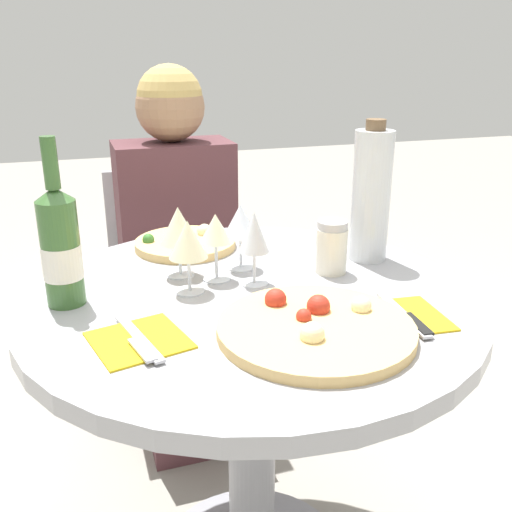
% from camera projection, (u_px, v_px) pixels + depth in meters
% --- Properties ---
extents(dining_table, '(0.92, 0.92, 0.74)m').
position_uv_depth(dining_table, '(251.00, 366.00, 1.22)').
color(dining_table, gray).
rests_on(dining_table, ground_plane).
extents(chair_behind_diner, '(0.42, 0.42, 0.82)m').
position_uv_depth(chair_behind_diner, '(176.00, 296.00, 1.99)').
color(chair_behind_diner, '#ADADB2').
rests_on(chair_behind_diner, ground_plane).
extents(seated_diner, '(0.36, 0.44, 1.17)m').
position_uv_depth(seated_diner, '(182.00, 270.00, 1.82)').
color(seated_diner, '#512D33').
rests_on(seated_diner, ground_plane).
extents(pizza_large, '(0.35, 0.35, 0.05)m').
position_uv_depth(pizza_large, '(315.00, 327.00, 0.99)').
color(pizza_large, '#DBB26B').
rests_on(pizza_large, dining_table).
extents(pizza_small_far, '(0.25, 0.25, 0.05)m').
position_uv_depth(pizza_small_far, '(185.00, 243.00, 1.42)').
color(pizza_small_far, '#DBB26B').
rests_on(pizza_small_far, dining_table).
extents(wine_bottle, '(0.07, 0.07, 0.32)m').
position_uv_depth(wine_bottle, '(61.00, 247.00, 1.07)').
color(wine_bottle, '#38602D').
rests_on(wine_bottle, dining_table).
extents(tall_carafe, '(0.09, 0.09, 0.32)m').
position_uv_depth(tall_carafe, '(371.00, 195.00, 1.30)').
color(tall_carafe, silver).
rests_on(tall_carafe, dining_table).
extents(sugar_shaker, '(0.07, 0.07, 0.12)m').
position_uv_depth(sugar_shaker, '(332.00, 247.00, 1.25)').
color(sugar_shaker, silver).
rests_on(sugar_shaker, dining_table).
extents(wine_glass_front_right, '(0.06, 0.06, 0.16)m').
position_uv_depth(wine_glass_front_right, '(254.00, 234.00, 1.17)').
color(wine_glass_front_right, silver).
rests_on(wine_glass_front_right, dining_table).
extents(wine_glass_back_left, '(0.08, 0.08, 0.15)m').
position_uv_depth(wine_glass_back_left, '(178.00, 226.00, 1.21)').
color(wine_glass_back_left, silver).
rests_on(wine_glass_back_left, dining_table).
extents(wine_glass_back_right, '(0.07, 0.07, 0.15)m').
position_uv_depth(wine_glass_back_right, '(241.00, 221.00, 1.26)').
color(wine_glass_back_right, silver).
rests_on(wine_glass_back_right, dining_table).
extents(wine_glass_front_left, '(0.08, 0.08, 0.15)m').
position_uv_depth(wine_glass_front_left, '(188.00, 241.00, 1.13)').
color(wine_glass_front_left, silver).
rests_on(wine_glass_front_left, dining_table).
extents(wine_glass_center, '(0.07, 0.07, 0.15)m').
position_uv_depth(wine_glass_center, '(216.00, 230.00, 1.19)').
color(wine_glass_center, silver).
rests_on(wine_glass_center, dining_table).
extents(place_setting_left, '(0.18, 0.19, 0.01)m').
position_uv_depth(place_setting_left, '(139.00, 340.00, 0.96)').
color(place_setting_left, gold).
rests_on(place_setting_left, dining_table).
extents(place_setting_right, '(0.16, 0.19, 0.01)m').
position_uv_depth(place_setting_right, '(403.00, 316.00, 1.05)').
color(place_setting_right, gold).
rests_on(place_setting_right, dining_table).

